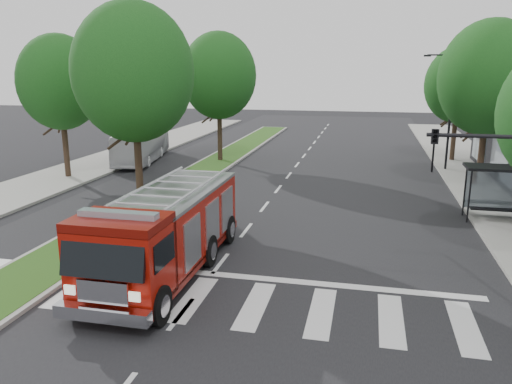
% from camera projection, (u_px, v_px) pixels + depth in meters
% --- Properties ---
extents(ground, '(140.00, 140.00, 0.00)m').
position_uv_depth(ground, '(220.00, 264.00, 18.42)').
color(ground, black).
rests_on(ground, ground).
extents(sidewalk_left, '(5.00, 80.00, 0.15)m').
position_uv_depth(sidewalk_left, '(43.00, 183.00, 30.96)').
color(sidewalk_left, gray).
rests_on(sidewalk_left, ground).
extents(median, '(3.00, 50.00, 0.15)m').
position_uv_depth(median, '(212.00, 165.00, 36.72)').
color(median, gray).
rests_on(median, ground).
extents(bus_shelter, '(3.20, 1.60, 2.61)m').
position_uv_depth(bus_shelter, '(500.00, 178.00, 23.25)').
color(bus_shelter, black).
rests_on(bus_shelter, ground).
extents(tree_right_mid, '(5.60, 5.60, 9.72)m').
position_uv_depth(tree_right_mid, '(490.00, 78.00, 27.66)').
color(tree_right_mid, black).
rests_on(tree_right_mid, ground).
extents(tree_right_far, '(5.00, 5.00, 8.73)m').
position_uv_depth(tree_right_far, '(459.00, 85.00, 37.29)').
color(tree_right_far, black).
rests_on(tree_right_far, ground).
extents(tree_median_near, '(5.80, 5.80, 10.16)m').
position_uv_depth(tree_median_near, '(133.00, 73.00, 23.74)').
color(tree_median_near, black).
rests_on(tree_median_near, ground).
extents(tree_median_far, '(5.60, 5.60, 9.72)m').
position_uv_depth(tree_median_far, '(219.00, 76.00, 37.08)').
color(tree_median_far, black).
rests_on(tree_median_far, ground).
extents(tree_left_mid, '(5.20, 5.20, 9.16)m').
position_uv_depth(tree_left_mid, '(60.00, 82.00, 31.29)').
color(tree_left_mid, black).
rests_on(tree_left_mid, ground).
extents(streetlight_right_far, '(2.11, 0.20, 8.00)m').
position_uv_depth(streetlight_right_far, '(449.00, 107.00, 34.07)').
color(streetlight_right_far, black).
rests_on(streetlight_right_far, ground).
extents(fire_engine, '(2.82, 9.10, 3.15)m').
position_uv_depth(fire_engine, '(166.00, 232.00, 17.26)').
color(fire_engine, '#5D0A05').
rests_on(fire_engine, ground).
extents(city_bus, '(4.08, 9.87, 2.68)m').
position_uv_depth(city_bus, '(142.00, 144.00, 38.66)').
color(city_bus, silver).
rests_on(city_bus, ground).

